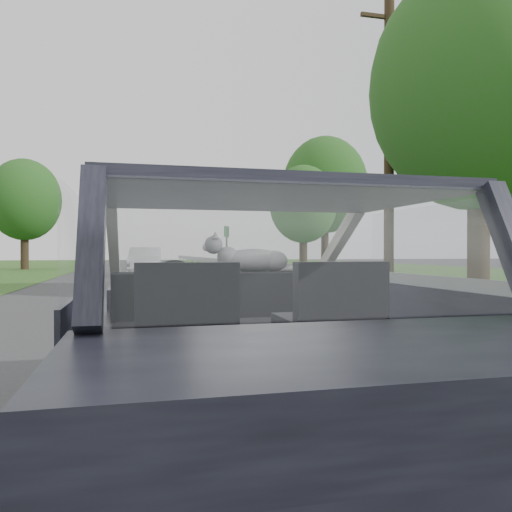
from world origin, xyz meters
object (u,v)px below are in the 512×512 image
other_car (145,262)px  highway_sign (227,249)px  cat (254,259)px  subject_car (249,323)px  utility_pole (389,140)px

other_car → highway_sign: (4.77, 4.79, 0.64)m
cat → other_car: (-0.33, 20.54, -0.41)m
subject_car → highway_sign: bearing=79.9°
cat → utility_pole: bearing=67.3°
subject_car → utility_pole: bearing=57.4°
other_car → highway_sign: size_ratio=1.57×
cat → utility_pole: 11.14m
cat → other_car: size_ratio=0.15×
other_car → utility_pole: (6.27, -11.64, 3.50)m
subject_car → other_car: subject_car is taller
subject_car → other_car: 21.20m
cat → other_car: 20.55m
other_car → subject_car: bearing=-86.6°
other_car → cat: bearing=-86.1°
highway_sign → utility_pole: 16.75m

